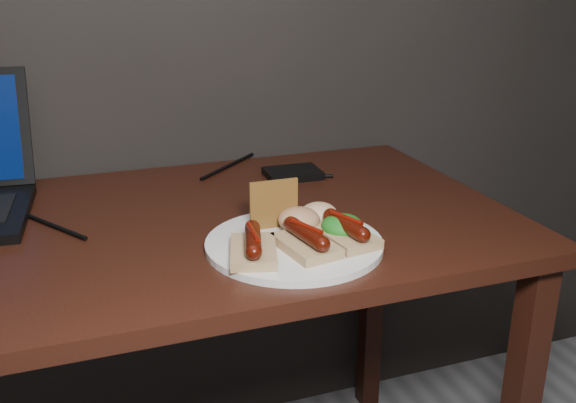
# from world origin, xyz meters

# --- Properties ---
(desk) EXTENTS (1.40, 0.70, 0.75)m
(desk) POSITION_xyz_m (0.00, 1.38, 0.66)
(desk) COLOR #35160D
(desk) RESTS_ON ground
(hard_drive) EXTENTS (0.12, 0.09, 0.02)m
(hard_drive) POSITION_xyz_m (0.38, 1.56, 0.76)
(hard_drive) COLOR black
(hard_drive) RESTS_ON desk
(desk_cables) EXTENTS (0.92, 0.41, 0.01)m
(desk_cables) POSITION_xyz_m (0.01, 1.55, 0.75)
(desk_cables) COLOR black
(desk_cables) RESTS_ON desk
(plate) EXTENTS (0.36, 0.36, 0.01)m
(plate) POSITION_xyz_m (0.25, 1.20, 0.76)
(plate) COLOR white
(plate) RESTS_ON desk
(bread_sausage_left) EXTENTS (0.10, 0.13, 0.04)m
(bread_sausage_left) POSITION_xyz_m (0.17, 1.17, 0.78)
(bread_sausage_left) COLOR #D1B57B
(bread_sausage_left) RESTS_ON plate
(bread_sausage_center) EXTENTS (0.09, 0.13, 0.04)m
(bread_sausage_center) POSITION_xyz_m (0.25, 1.16, 0.78)
(bread_sausage_center) COLOR #D1B57B
(bread_sausage_center) RESTS_ON plate
(bread_sausage_right) EXTENTS (0.09, 0.12, 0.04)m
(bread_sausage_right) POSITION_xyz_m (0.33, 1.17, 0.78)
(bread_sausage_right) COLOR #D1B57B
(bread_sausage_right) RESTS_ON plate
(crispbread) EXTENTS (0.08, 0.01, 0.08)m
(crispbread) POSITION_xyz_m (0.23, 1.27, 0.80)
(crispbread) COLOR olive
(crispbread) RESTS_ON plate
(salad_greens) EXTENTS (0.07, 0.07, 0.04)m
(salad_greens) POSITION_xyz_m (0.33, 1.19, 0.78)
(salad_greens) COLOR #125E14
(salad_greens) RESTS_ON plate
(salsa_mound) EXTENTS (0.07, 0.07, 0.04)m
(salsa_mound) POSITION_xyz_m (0.27, 1.24, 0.78)
(salsa_mound) COLOR #A22810
(salsa_mound) RESTS_ON plate
(coleslaw_mound) EXTENTS (0.06, 0.06, 0.04)m
(coleslaw_mound) POSITION_xyz_m (0.32, 1.26, 0.78)
(coleslaw_mound) COLOR beige
(coleslaw_mound) RESTS_ON plate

